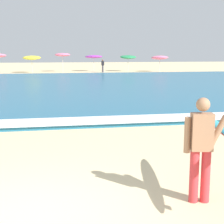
# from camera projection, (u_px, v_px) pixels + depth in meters

# --- Properties ---
(ground_plane) EXTENTS (160.00, 160.00, 0.00)m
(ground_plane) POSITION_uv_depth(u_px,v_px,m) (24.00, 224.00, 4.86)
(ground_plane) COLOR beige
(sea) EXTENTS (120.00, 28.00, 0.14)m
(sea) POSITION_uv_depth(u_px,v_px,m) (45.00, 86.00, 24.24)
(sea) COLOR #1E6084
(sea) RESTS_ON ground
(surf_foam) EXTENTS (120.00, 1.38, 0.01)m
(surf_foam) POSITION_uv_depth(u_px,v_px,m) (39.00, 122.00, 11.24)
(surf_foam) COLOR white
(surf_foam) RESTS_ON sea
(surfer_with_board) EXTENTS (1.13, 2.69, 1.73)m
(surfer_with_board) POSITION_uv_depth(u_px,v_px,m) (215.00, 141.00, 5.42)
(surfer_with_board) COLOR red
(surfer_with_board) RESTS_ON ground
(beach_umbrella_2) EXTENTS (2.12, 2.14, 2.10)m
(beach_umbrella_2) POSITION_uv_depth(u_px,v_px,m) (32.00, 58.00, 40.43)
(beach_umbrella_2) COLOR beige
(beach_umbrella_2) RESTS_ON ground
(beach_umbrella_3) EXTENTS (1.93, 1.94, 2.37)m
(beach_umbrella_3) POSITION_uv_depth(u_px,v_px,m) (63.00, 55.00, 42.83)
(beach_umbrella_3) COLOR beige
(beach_umbrella_3) RESTS_ON ground
(beach_umbrella_4) EXTENTS (2.24, 2.25, 2.10)m
(beach_umbrella_4) POSITION_uv_depth(u_px,v_px,m) (94.00, 57.00, 44.01)
(beach_umbrella_4) COLOR beige
(beach_umbrella_4) RESTS_ON ground
(beach_umbrella_5) EXTENTS (2.09, 2.11, 2.14)m
(beach_umbrella_5) POSITION_uv_depth(u_px,v_px,m) (128.00, 57.00, 43.91)
(beach_umbrella_5) COLOR beige
(beach_umbrella_5) RESTS_ON ground
(beach_umbrella_6) EXTENTS (2.14, 2.16, 2.07)m
(beach_umbrella_6) POSITION_uv_depth(u_px,v_px,m) (160.00, 58.00, 42.89)
(beach_umbrella_6) COLOR beige
(beach_umbrella_6) RESTS_ON ground
(beachgoer_near_row_left) EXTENTS (0.32, 0.20, 1.58)m
(beachgoer_near_row_left) POSITION_uv_depth(u_px,v_px,m) (103.00, 65.00, 41.85)
(beachgoer_near_row_left) COLOR #383842
(beachgoer_near_row_left) RESTS_ON ground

